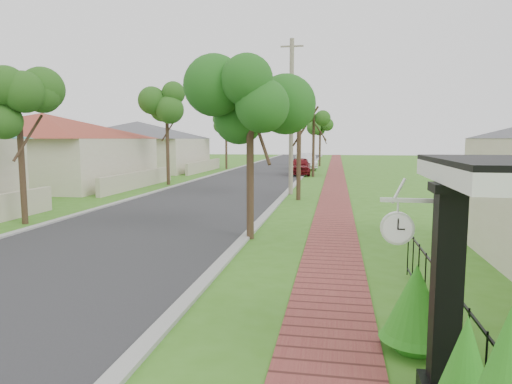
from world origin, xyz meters
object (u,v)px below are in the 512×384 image
Objects in this scene: parked_car_red at (300,166)px; utility_pole at (291,117)px; near_tree at (250,106)px; station_clock at (398,226)px; porch_post at (445,307)px; parked_car_white at (306,161)px.

utility_pole is at bearing -90.32° from parked_car_red.
near_tree is (0.44, -24.51, 3.22)m from parked_car_red.
parked_car_red is 32.34m from station_clock.
near_tree reaches higher than parked_car_red.
porch_post is 3.80× the size of station_clock.
parked_car_red is 24.72m from near_tree.
station_clock is at bearing -66.78° from near_tree.
parked_car_white is 0.59× the size of utility_pole.
parked_car_white is at bearing 90.74° from near_tree.
parked_car_white is 0.97× the size of near_tree.
utility_pole is 12.34× the size of station_clock.
station_clock is at bearing -80.47° from utility_pole.
porch_post is 9.28m from near_tree.
utility_pole reaches higher than parked_car_white.
parked_car_red is at bearing 92.34° from utility_pole.
porch_post is 19.79m from utility_pole.
porch_post is 1.04m from station_clock.
utility_pole reaches higher than parked_car_red.
near_tree is at bearing -99.39° from parked_car_white.
porch_post is at bearing -64.89° from near_tree.
parked_car_white is 38.97m from station_clock.
near_tree is 7.50× the size of station_clock.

